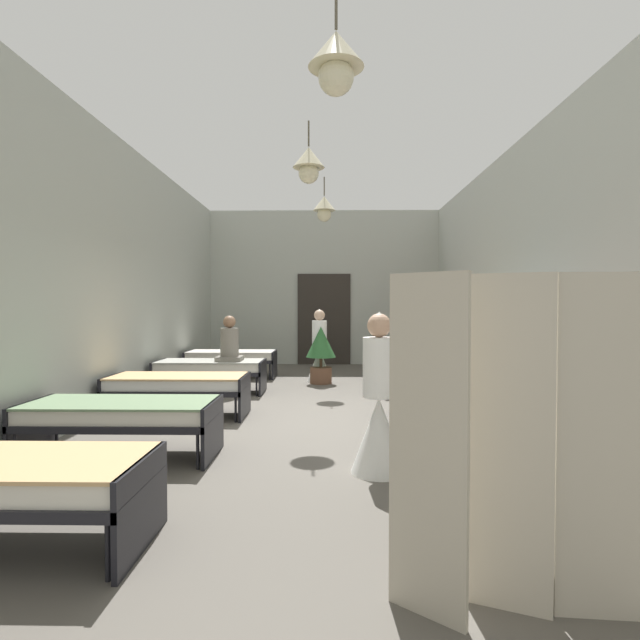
{
  "coord_description": "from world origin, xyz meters",
  "views": [
    {
      "loc": [
        0.12,
        -6.87,
        1.53
      ],
      "look_at": [
        0.0,
        0.17,
        1.34
      ],
      "focal_mm": 27.85,
      "sensor_mm": 36.0,
      "label": 1
    }
  ],
  "objects_px": {
    "bed_right_row_0": "(629,484)",
    "bed_right_row_4": "(415,357)",
    "bed_left_row_3": "(211,368)",
    "bed_left_row_1": "(122,414)",
    "bed_right_row_1": "(514,416)",
    "privacy_screen": "(512,445)",
    "bed_right_row_3": "(434,368)",
    "bed_left_row_2": "(178,385)",
    "potted_plant": "(321,349)",
    "nurse_mid_aisle": "(379,415)",
    "patient_seated_primary": "(230,344)",
    "bed_right_row_2": "(463,386)",
    "patient_seated_secondary": "(399,338)",
    "bed_left_row_4": "(232,357)",
    "nurse_near_aisle": "(319,356)"
  },
  "relations": [
    {
      "from": "bed_left_row_2",
      "to": "bed_right_row_2",
      "type": "xyz_separation_m",
      "value": [
        3.96,
        0.0,
        0.0
      ]
    },
    {
      "from": "bed_right_row_0",
      "to": "bed_right_row_3",
      "type": "relative_size",
      "value": 1.0
    },
    {
      "from": "bed_right_row_3",
      "to": "potted_plant",
      "type": "height_order",
      "value": "potted_plant"
    },
    {
      "from": "bed_left_row_1",
      "to": "bed_right_row_3",
      "type": "distance_m",
      "value": 5.49
    },
    {
      "from": "bed_right_row_4",
      "to": "bed_left_row_1",
      "type": "bearing_deg",
      "value": -124.77
    },
    {
      "from": "bed_right_row_1",
      "to": "bed_right_row_2",
      "type": "xyz_separation_m",
      "value": [
        0.0,
        1.9,
        0.0
      ]
    },
    {
      "from": "bed_right_row_0",
      "to": "bed_right_row_4",
      "type": "relative_size",
      "value": 1.0
    },
    {
      "from": "potted_plant",
      "to": "privacy_screen",
      "type": "xyz_separation_m",
      "value": [
        1.06,
        -7.41,
        0.17
      ]
    },
    {
      "from": "bed_left_row_1",
      "to": "bed_left_row_2",
      "type": "bearing_deg",
      "value": 90.0
    },
    {
      "from": "bed_right_row_2",
      "to": "bed_left_row_2",
      "type": "bearing_deg",
      "value": 180.0
    },
    {
      "from": "bed_right_row_0",
      "to": "bed_left_row_3",
      "type": "height_order",
      "value": "same"
    },
    {
      "from": "bed_right_row_1",
      "to": "privacy_screen",
      "type": "xyz_separation_m",
      "value": [
        -0.95,
        -2.52,
        0.41
      ]
    },
    {
      "from": "bed_right_row_3",
      "to": "privacy_screen",
      "type": "xyz_separation_m",
      "value": [
        -0.95,
        -6.32,
        0.41
      ]
    },
    {
      "from": "bed_right_row_4",
      "to": "bed_left_row_3",
      "type": "bearing_deg",
      "value": -154.35
    },
    {
      "from": "bed_right_row_0",
      "to": "privacy_screen",
      "type": "distance_m",
      "value": 1.21
    },
    {
      "from": "bed_left_row_3",
      "to": "nurse_mid_aisle",
      "type": "xyz_separation_m",
      "value": [
        2.56,
        -4.22,
        0.09
      ]
    },
    {
      "from": "nurse_mid_aisle",
      "to": "potted_plant",
      "type": "distance_m",
      "value": 5.34
    },
    {
      "from": "bed_left_row_3",
      "to": "bed_right_row_4",
      "type": "relative_size",
      "value": 1.0
    },
    {
      "from": "bed_left_row_3",
      "to": "bed_right_row_4",
      "type": "distance_m",
      "value": 4.39
    },
    {
      "from": "bed_left_row_2",
      "to": "bed_right_row_2",
      "type": "distance_m",
      "value": 3.96
    },
    {
      "from": "bed_right_row_2",
      "to": "potted_plant",
      "type": "relative_size",
      "value": 1.67
    },
    {
      "from": "bed_left_row_4",
      "to": "bed_left_row_2",
      "type": "bearing_deg",
      "value": -90.0
    },
    {
      "from": "bed_left_row_1",
      "to": "bed_left_row_2",
      "type": "xyz_separation_m",
      "value": [
        0.0,
        1.9,
        0.0
      ]
    },
    {
      "from": "bed_right_row_3",
      "to": "potted_plant",
      "type": "distance_m",
      "value": 2.3
    },
    {
      "from": "bed_right_row_1",
      "to": "bed_right_row_4",
      "type": "relative_size",
      "value": 1.0
    },
    {
      "from": "bed_right_row_1",
      "to": "bed_right_row_3",
      "type": "xyz_separation_m",
      "value": [
        0.0,
        3.8,
        0.0
      ]
    },
    {
      "from": "bed_left_row_4",
      "to": "patient_seated_primary",
      "type": "xyz_separation_m",
      "value": [
        0.35,
        -1.96,
        0.43
      ]
    },
    {
      "from": "bed_left_row_1",
      "to": "potted_plant",
      "type": "bearing_deg",
      "value": 68.28
    },
    {
      "from": "patient_seated_secondary",
      "to": "bed_left_row_4",
      "type": "bearing_deg",
      "value": 178.46
    },
    {
      "from": "bed_right_row_2",
      "to": "patient_seated_secondary",
      "type": "bearing_deg",
      "value": 95.4
    },
    {
      "from": "patient_seated_primary",
      "to": "potted_plant",
      "type": "distance_m",
      "value": 1.97
    },
    {
      "from": "nurse_near_aisle",
      "to": "patient_seated_secondary",
      "type": "relative_size",
      "value": 1.86
    },
    {
      "from": "bed_right_row_0",
      "to": "bed_right_row_1",
      "type": "relative_size",
      "value": 1.0
    },
    {
      "from": "bed_left_row_1",
      "to": "privacy_screen",
      "type": "relative_size",
      "value": 1.12
    },
    {
      "from": "bed_right_row_1",
      "to": "bed_right_row_2",
      "type": "relative_size",
      "value": 1.0
    },
    {
      "from": "bed_left_row_1",
      "to": "bed_right_row_3",
      "type": "relative_size",
      "value": 1.0
    },
    {
      "from": "bed_right_row_2",
      "to": "nurse_mid_aisle",
      "type": "bearing_deg",
      "value": -121.01
    },
    {
      "from": "bed_left_row_2",
      "to": "patient_seated_primary",
      "type": "height_order",
      "value": "patient_seated_primary"
    },
    {
      "from": "bed_right_row_0",
      "to": "patient_seated_primary",
      "type": "xyz_separation_m",
      "value": [
        -3.61,
        5.64,
        0.43
      ]
    },
    {
      "from": "bed_right_row_2",
      "to": "privacy_screen",
      "type": "distance_m",
      "value": 4.54
    },
    {
      "from": "patient_seated_secondary",
      "to": "nurse_mid_aisle",
      "type": "bearing_deg",
      "value": -99.82
    },
    {
      "from": "bed_left_row_2",
      "to": "patient_seated_secondary",
      "type": "xyz_separation_m",
      "value": [
        3.61,
        3.7,
        0.43
      ]
    },
    {
      "from": "bed_right_row_4",
      "to": "potted_plant",
      "type": "height_order",
      "value": "potted_plant"
    },
    {
      "from": "nurse_mid_aisle",
      "to": "bed_left_row_3",
      "type": "bearing_deg",
      "value": 154.23
    },
    {
      "from": "bed_right_row_4",
      "to": "bed_right_row_2",
      "type": "bearing_deg",
      "value": -90.0
    },
    {
      "from": "bed_left_row_2",
      "to": "bed_right_row_4",
      "type": "relative_size",
      "value": 1.0
    },
    {
      "from": "bed_left_row_1",
      "to": "bed_right_row_1",
      "type": "bearing_deg",
      "value": 0.0
    },
    {
      "from": "bed_left_row_2",
      "to": "bed_right_row_4",
      "type": "distance_m",
      "value": 5.49
    },
    {
      "from": "bed_left_row_1",
      "to": "bed_right_row_1",
      "type": "xyz_separation_m",
      "value": [
        3.96,
        0.0,
        0.0
      ]
    },
    {
      "from": "nurse_mid_aisle",
      "to": "privacy_screen",
      "type": "relative_size",
      "value": 0.87
    }
  ]
}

